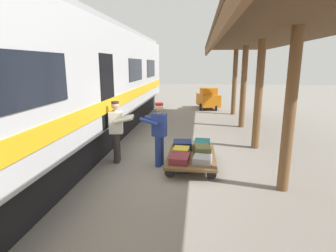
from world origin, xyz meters
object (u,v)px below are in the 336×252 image
suitcase_navy_fabric (182,145)px  baggage_tug (208,99)px  porter_in_overalls (159,132)px  suitcase_gray_aluminum (202,160)px  train_car (56,87)px  suitcase_yellow_case (181,151)px  luggage_cart (192,156)px  suitcase_burgundy_valise (180,159)px  suitcase_olive_duffel (202,151)px  suitcase_teal_softside (202,145)px  porter_by_door (117,130)px

suitcase_navy_fabric → baggage_tug: baggage_tug is taller
porter_in_overalls → baggage_tug: bearing=-99.4°
suitcase_gray_aluminum → baggage_tug: 10.15m
suitcase_gray_aluminum → baggage_tug: bearing=-92.5°
train_car → porter_in_overalls: 3.19m
train_car → suitcase_yellow_case: bearing=174.9°
suitcase_gray_aluminum → luggage_cart: bearing=-63.7°
suitcase_burgundy_valise → baggage_tug: baggage_tug is taller
suitcase_olive_duffel → porter_in_overalls: bearing=3.1°
train_car → porter_in_overalls: train_car is taller
suitcase_navy_fabric → porter_in_overalls: porter_in_overalls is taller
suitcase_teal_softside → porter_by_door: porter_by_door is taller
luggage_cart → suitcase_olive_duffel: size_ratio=3.70×
porter_in_overalls → suitcase_navy_fabric: bearing=-133.2°
suitcase_burgundy_valise → suitcase_teal_softside: 1.27m
porter_in_overalls → porter_by_door: 1.19m
suitcase_yellow_case → suitcase_olive_duffel: bearing=180.0°
suitcase_yellow_case → porter_by_door: bearing=-2.8°
train_car → porter_by_door: size_ratio=11.55×
suitcase_yellow_case → baggage_tug: size_ratio=0.24×
suitcase_gray_aluminum → train_car: bearing=-12.2°
luggage_cart → porter_in_overalls: porter_in_overalls is taller
train_car → suitcase_teal_softside: bearing=-176.5°
baggage_tug → suitcase_olive_duffel: bearing=87.4°
suitcase_burgundy_valise → suitcase_gray_aluminum: same height
porter_by_door → suitcase_teal_softside: bearing=-168.3°
suitcase_yellow_case → suitcase_gray_aluminum: (-0.56, 0.57, -0.01)m
train_car → suitcase_yellow_case: size_ratio=43.70×
luggage_cart → suitcase_gray_aluminum: bearing=116.3°
train_car → suitcase_teal_softside: 4.44m
train_car → suitcase_navy_fabric: train_car is taller
suitcase_burgundy_valise → baggage_tug: 10.19m
suitcase_navy_fabric → porter_in_overalls: bearing=46.8°
luggage_cart → suitcase_burgundy_valise: 0.65m
luggage_cart → porter_by_door: size_ratio=1.22×
suitcase_navy_fabric → suitcase_burgundy_valise: suitcase_navy_fabric is taller
porter_by_door → baggage_tug: bearing=-106.3°
porter_in_overalls → porter_by_door: size_ratio=1.00×
train_car → suitcase_burgundy_valise: train_car is taller
suitcase_burgundy_valise → suitcase_yellow_case: (0.00, -0.57, 0.01)m
suitcase_olive_duffel → suitcase_burgundy_valise: bearing=45.3°
suitcase_yellow_case → porter_by_door: size_ratio=0.26×
suitcase_navy_fabric → suitcase_yellow_case: suitcase_navy_fabric is taller
porter_in_overalls → suitcase_yellow_case: bearing=-174.0°
suitcase_olive_duffel → baggage_tug: bearing=-92.6°
suitcase_olive_duffel → train_car: bearing=-4.4°
suitcase_teal_softside → suitcase_gray_aluminum: (0.00, 1.14, -0.04)m
porter_in_overalls → train_car: bearing=-7.4°
suitcase_gray_aluminum → suitcase_navy_fabric: bearing=-63.7°
suitcase_teal_softside → baggage_tug: 9.01m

